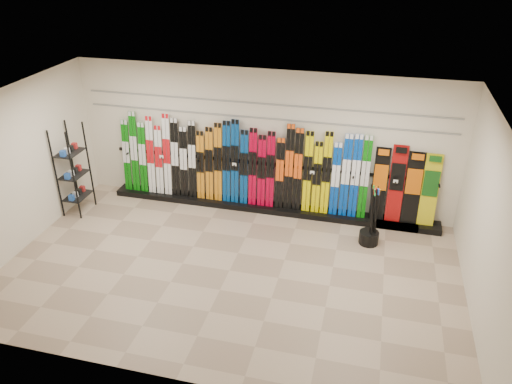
# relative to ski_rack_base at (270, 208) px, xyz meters

# --- Properties ---
(floor) EXTENTS (8.00, 8.00, 0.00)m
(floor) POSITION_rel_ski_rack_base_xyz_m (-0.22, -2.28, -0.06)
(floor) COLOR gray
(floor) RESTS_ON ground
(back_wall) EXTENTS (8.00, 0.00, 8.00)m
(back_wall) POSITION_rel_ski_rack_base_xyz_m (-0.22, 0.22, 1.44)
(back_wall) COLOR beige
(back_wall) RESTS_ON floor
(left_wall) EXTENTS (0.00, 5.00, 5.00)m
(left_wall) POSITION_rel_ski_rack_base_xyz_m (-4.22, -2.28, 1.44)
(left_wall) COLOR beige
(left_wall) RESTS_ON floor
(right_wall) EXTENTS (0.00, 5.00, 5.00)m
(right_wall) POSITION_rel_ski_rack_base_xyz_m (3.78, -2.28, 1.44)
(right_wall) COLOR beige
(right_wall) RESTS_ON floor
(ceiling) EXTENTS (8.00, 8.00, 0.00)m
(ceiling) POSITION_rel_ski_rack_base_xyz_m (-0.22, -2.28, 2.94)
(ceiling) COLOR silver
(ceiling) RESTS_ON back_wall
(ski_rack_base) EXTENTS (8.00, 0.40, 0.12)m
(ski_rack_base) POSITION_rel_ski_rack_base_xyz_m (0.00, 0.00, 0.00)
(ski_rack_base) COLOR black
(ski_rack_base) RESTS_ON floor
(skis) EXTENTS (5.37, 0.19, 1.84)m
(skis) POSITION_rel_ski_rack_base_xyz_m (-0.67, 0.03, 0.91)
(skis) COLOR #0A670B
(skis) RESTS_ON ski_rack_base
(snowboards) EXTENTS (1.27, 0.24, 1.58)m
(snowboards) POSITION_rel_ski_rack_base_xyz_m (2.72, 0.08, 0.81)
(snowboards) COLOR black
(snowboards) RESTS_ON ski_rack_base
(accessory_rack) EXTENTS (0.40, 0.60, 1.92)m
(accessory_rack) POSITION_rel_ski_rack_base_xyz_m (-3.97, -0.99, 0.90)
(accessory_rack) COLOR black
(accessory_rack) RESTS_ON floor
(pole_bin) EXTENTS (0.37, 0.37, 0.25)m
(pole_bin) POSITION_rel_ski_rack_base_xyz_m (2.13, -0.78, 0.07)
(pole_bin) COLOR black
(pole_bin) RESTS_ON floor
(ski_poles) EXTENTS (0.22, 0.26, 1.18)m
(ski_poles) POSITION_rel_ski_rack_base_xyz_m (2.16, -0.79, 0.55)
(ski_poles) COLOR black
(ski_poles) RESTS_ON pole_bin
(slatwall_rail_0) EXTENTS (7.60, 0.02, 0.03)m
(slatwall_rail_0) POSITION_rel_ski_rack_base_xyz_m (-0.22, 0.20, 1.94)
(slatwall_rail_0) COLOR gray
(slatwall_rail_0) RESTS_ON back_wall
(slatwall_rail_1) EXTENTS (7.60, 0.02, 0.03)m
(slatwall_rail_1) POSITION_rel_ski_rack_base_xyz_m (-0.22, 0.20, 2.24)
(slatwall_rail_1) COLOR gray
(slatwall_rail_1) RESTS_ON back_wall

